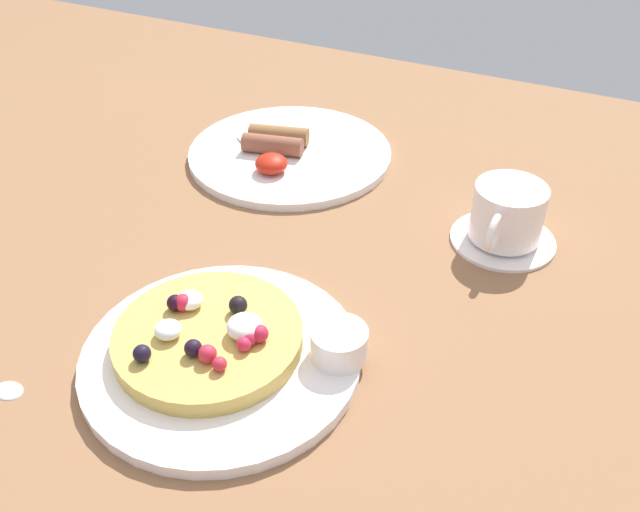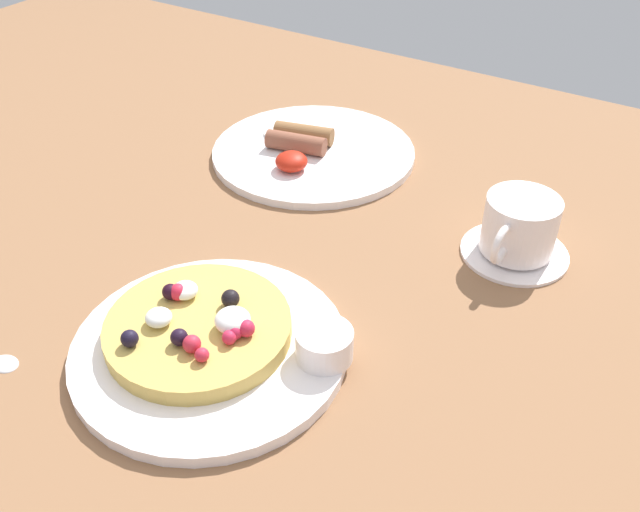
# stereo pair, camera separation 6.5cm
# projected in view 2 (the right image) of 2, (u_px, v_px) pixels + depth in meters

# --- Properties ---
(ground_plane) EXTENTS (2.07, 1.26, 0.03)m
(ground_plane) POSITION_uv_depth(u_px,v_px,m) (291.00, 279.00, 0.77)
(ground_plane) COLOR brown
(pancake_plate) EXTENTS (0.26, 0.26, 0.01)m
(pancake_plate) POSITION_uv_depth(u_px,v_px,m) (210.00, 348.00, 0.65)
(pancake_plate) COLOR white
(pancake_plate) RESTS_ON ground_plane
(pancake_with_berries) EXTENTS (0.18, 0.18, 0.04)m
(pancake_with_berries) POSITION_uv_depth(u_px,v_px,m) (199.00, 327.00, 0.65)
(pancake_with_berries) COLOR tan
(pancake_with_berries) RESTS_ON pancake_plate
(syrup_ramekin) EXTENTS (0.05, 0.05, 0.03)m
(syrup_ramekin) POSITION_uv_depth(u_px,v_px,m) (324.00, 344.00, 0.63)
(syrup_ramekin) COLOR white
(syrup_ramekin) RESTS_ON pancake_plate
(breakfast_plate) EXTENTS (0.28, 0.28, 0.01)m
(breakfast_plate) POSITION_uv_depth(u_px,v_px,m) (314.00, 152.00, 0.96)
(breakfast_plate) COLOR white
(breakfast_plate) RESTS_ON ground_plane
(fried_breakfast) EXTENTS (0.12, 0.12, 0.03)m
(fried_breakfast) POSITION_uv_depth(u_px,v_px,m) (296.00, 142.00, 0.95)
(fried_breakfast) COLOR brown
(fried_breakfast) RESTS_ON breakfast_plate
(coffee_saucer) EXTENTS (0.12, 0.12, 0.01)m
(coffee_saucer) POSITION_uv_depth(u_px,v_px,m) (514.00, 251.00, 0.78)
(coffee_saucer) COLOR white
(coffee_saucer) RESTS_ON ground_plane
(coffee_cup) EXTENTS (0.08, 0.11, 0.06)m
(coffee_cup) POSITION_uv_depth(u_px,v_px,m) (520.00, 224.00, 0.76)
(coffee_cup) COLOR white
(coffee_cup) RESTS_ON coffee_saucer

